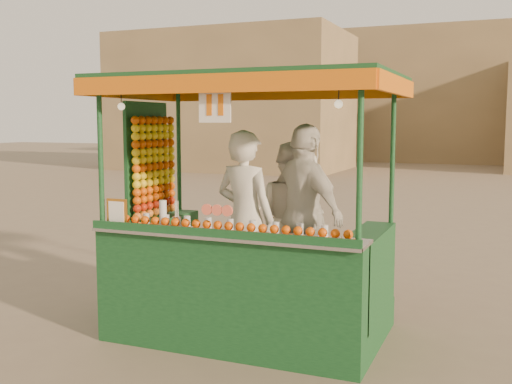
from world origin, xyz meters
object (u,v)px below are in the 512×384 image
at_px(vendor_left, 245,218).
at_px(vendor_middle, 292,219).
at_px(juice_cart, 240,254).
at_px(vendor_right, 305,215).

xyz_separation_m(vendor_left, vendor_middle, (0.30, 0.53, -0.06)).
relative_size(juice_cart, vendor_right, 1.56).
distance_m(vendor_middle, vendor_right, 0.37).
bearing_deg(vendor_middle, juice_cart, 89.45).
height_order(vendor_left, vendor_right, vendor_right).
height_order(juice_cart, vendor_middle, juice_cart).
xyz_separation_m(vendor_middle, vendor_right, (0.23, -0.27, 0.10)).
relative_size(juice_cart, vendor_left, 1.62).
xyz_separation_m(juice_cart, vendor_left, (0.02, 0.07, 0.34)).
relative_size(vendor_left, vendor_right, 0.97).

